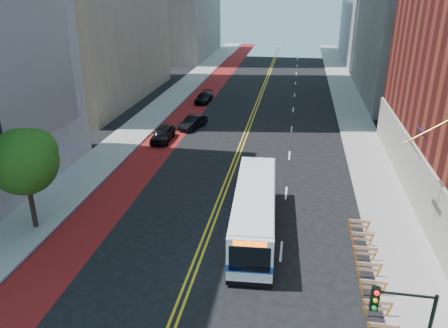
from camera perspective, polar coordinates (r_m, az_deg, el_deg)
name	(u,v)px	position (r m, az deg, el deg)	size (l,w,h in m)	color
ground	(178,310)	(22.94, -6.01, -18.42)	(160.00, 160.00, 0.00)	black
sidewalk_left	(146,121)	(51.81, -10.15, 5.55)	(4.00, 140.00, 0.15)	gray
sidewalk_right	(359,132)	(49.38, 17.21, 4.02)	(4.00, 140.00, 0.15)	gray
bus_lane_paint	(179,123)	(50.67, -5.96, 5.32)	(3.60, 140.00, 0.01)	maroon
center_line_inner	(247,127)	(49.20, 3.00, 4.88)	(0.14, 140.00, 0.01)	gold
center_line_outer	(250,127)	(49.17, 3.42, 4.85)	(0.14, 140.00, 0.01)	gold
lane_dashes	(293,110)	(56.58, 9.03, 7.01)	(0.14, 98.20, 0.01)	silver
construction_barriers	(371,276)	(25.01, 18.62, -13.75)	(1.42, 10.91, 1.00)	orange
street_tree	(25,159)	(29.68, -24.60, 0.59)	(4.20, 4.20, 6.70)	black
traffic_signal	(403,325)	(17.79, 22.39, -18.90)	(2.21, 0.34, 5.07)	black
transit_bus	(255,210)	(27.98, 4.02, -6.00)	(3.14, 11.48, 3.12)	silver
car_a	(163,134)	(44.88, -7.98, 3.92)	(1.79, 4.46, 1.52)	black
car_b	(193,122)	(48.62, -4.06, 5.47)	(1.44, 4.12, 1.36)	black
car_c	(204,97)	(59.48, -2.63, 8.68)	(1.82, 4.48, 1.30)	black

